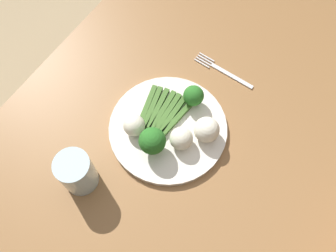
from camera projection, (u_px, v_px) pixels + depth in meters
name	position (u px, v px, depth m)	size (l,w,h in m)	color
ground_plane	(182.00, 203.00, 1.50)	(6.00, 6.00, 0.02)	tan
dining_table	(191.00, 148.00, 0.92)	(1.31, 0.85, 0.73)	olive
plate	(168.00, 128.00, 0.82)	(0.27, 0.27, 0.01)	silver
asparagus_bundle	(161.00, 113.00, 0.82)	(0.13, 0.11, 0.01)	#3D6626
broccoli_back	(194.00, 96.00, 0.81)	(0.05, 0.05, 0.06)	#568E33
broccoli_outer_edge	(152.00, 141.00, 0.75)	(0.06, 0.06, 0.07)	#568E33
cauliflower_edge	(207.00, 129.00, 0.78)	(0.06, 0.06, 0.06)	white
cauliflower_near_fork	(181.00, 138.00, 0.77)	(0.05, 0.05, 0.05)	silver
cauliflower_right	(134.00, 125.00, 0.79)	(0.05, 0.05, 0.05)	silver
fork	(223.00, 71.00, 0.90)	(0.03, 0.17, 0.00)	silver
water_glass	(77.00, 172.00, 0.73)	(0.07, 0.07, 0.10)	silver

